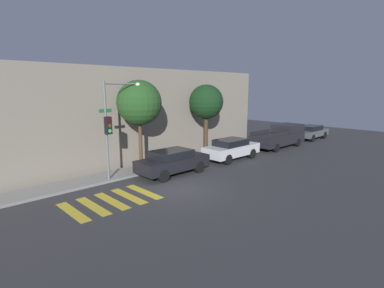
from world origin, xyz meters
name	(u,v)px	position (x,y,z in m)	size (l,w,h in m)	color
ground_plane	(179,188)	(0.00, 0.00, 0.00)	(60.00, 60.00, 0.00)	#333335
sidewalk	(134,171)	(0.00, 4.08, 0.07)	(26.00, 1.77, 0.14)	gray
building_row	(98,115)	(0.00, 8.37, 3.11)	(26.00, 6.00, 6.21)	gray
crosswalk	(112,201)	(-3.32, 0.80, 0.00)	(3.92, 2.60, 0.00)	gold
traffic_light_pole	(115,116)	(-1.51, 3.37, 3.48)	(2.55, 0.56, 5.31)	slate
sedan_near_corner	(173,161)	(1.34, 2.10, 0.78)	(4.32, 1.81, 1.45)	black
sedan_middle	(231,149)	(6.70, 2.10, 0.78)	(4.34, 1.79, 1.46)	silver
pickup_truck	(280,136)	(13.20, 2.10, 0.94)	(5.57, 2.01, 1.85)	black
sedan_far_end	(311,132)	(19.03, 2.10, 0.73)	(4.23, 1.76, 1.35)	#4C5156
tree_near_corner	(139,103)	(0.44, 3.98, 4.08)	(2.62, 2.62, 5.41)	#4C3823
tree_midblock	(206,102)	(6.08, 3.98, 3.94)	(2.43, 2.43, 5.20)	#42301E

